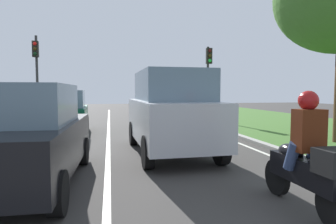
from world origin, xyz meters
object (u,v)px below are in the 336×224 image
object	(u,v)px
car_hatchback_far	(66,112)
traffic_light_overhead_left	(36,64)
motorcycle	(308,173)
rider_person	(307,130)
traffic_light_near_right	(208,69)
car_sedan_left_lane	(26,136)
car_suv_ahead	(171,112)

from	to	relation	value
car_hatchback_far	traffic_light_overhead_left	distance (m)	6.32
car_hatchback_far	motorcycle	distance (m)	10.02
car_hatchback_far	rider_person	xyz separation A→B (m)	(4.52, -8.89, 0.31)
traffic_light_near_right	motorcycle	bearing A→B (deg)	-102.93
car_sedan_left_lane	traffic_light_near_right	distance (m)	13.20
traffic_light_near_right	rider_person	bearing A→B (deg)	-102.98
traffic_light_overhead_left	motorcycle	bearing A→B (deg)	-64.60
car_sedan_left_lane	car_hatchback_far	bearing A→B (deg)	94.10
car_suv_ahead	rider_person	xyz separation A→B (m)	(1.09, -4.27, 0.02)
traffic_light_near_right	car_sedan_left_lane	bearing A→B (deg)	-123.53
rider_person	traffic_light_near_right	distance (m)	13.33
car_suv_ahead	traffic_light_overhead_left	distance (m)	11.70
car_suv_ahead	car_hatchback_far	size ratio (longest dim) A/B	1.21
rider_person	car_sedan_left_lane	bearing A→B (deg)	154.19
car_hatchback_far	motorcycle	xyz separation A→B (m)	(4.52, -8.94, -0.31)
car_sedan_left_lane	rider_person	distance (m)	4.69
rider_person	traffic_light_near_right	world-z (taller)	traffic_light_near_right
motorcycle	rider_person	bearing A→B (deg)	90.53
car_suv_ahead	rider_person	world-z (taller)	car_suv_ahead
car_suv_ahead	car_hatchback_far	bearing A→B (deg)	125.13
car_hatchback_far	traffic_light_near_right	bearing A→B (deg)	25.73
traffic_light_near_right	traffic_light_overhead_left	xyz separation A→B (m)	(-9.76, 1.41, 0.25)
car_hatchback_far	traffic_light_overhead_left	world-z (taller)	traffic_light_overhead_left
car_sedan_left_lane	rider_person	bearing A→B (deg)	-23.53
car_suv_ahead	car_hatchback_far	xyz separation A→B (m)	(-3.43, 4.62, -0.28)
rider_person	car_hatchback_far	bearing A→B (deg)	116.41
motorcycle	traffic_light_near_right	xyz separation A→B (m)	(2.96, 12.91, 2.45)
traffic_light_overhead_left	car_sedan_left_lane	bearing A→B (deg)	-78.19
car_sedan_left_lane	car_suv_ahead	bearing A→B (deg)	37.61
car_sedan_left_lane	traffic_light_near_right	xyz separation A→B (m)	(7.20, 10.86, 2.11)
car_suv_ahead	car_sedan_left_lane	world-z (taller)	car_suv_ahead
car_sedan_left_lane	rider_person	xyz separation A→B (m)	(4.23, -2.00, 0.27)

